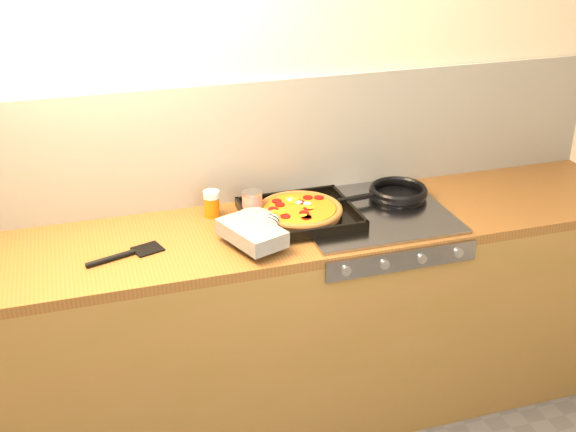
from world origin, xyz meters
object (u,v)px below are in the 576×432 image
object	(u,v)px
pizza_on_tray	(286,216)
juice_glass	(212,204)
frying_pan	(397,193)
tomato_can	(252,205)

from	to	relation	value
pizza_on_tray	juice_glass	bearing A→B (deg)	144.37
frying_pan	tomato_can	distance (m)	0.62
pizza_on_tray	tomato_can	bearing A→B (deg)	132.23
frying_pan	pizza_on_tray	bearing A→B (deg)	-169.17
pizza_on_tray	tomato_can	xyz separation A→B (m)	(-0.10, 0.11, 0.01)
juice_glass	frying_pan	bearing A→B (deg)	-6.13
pizza_on_tray	frying_pan	xyz separation A→B (m)	(0.51, 0.10, -0.01)
juice_glass	pizza_on_tray	bearing A→B (deg)	-35.63
tomato_can	juice_glass	world-z (taller)	tomato_can
tomato_can	juice_glass	size ratio (longest dim) A/B	1.06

